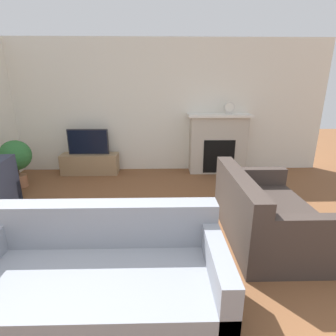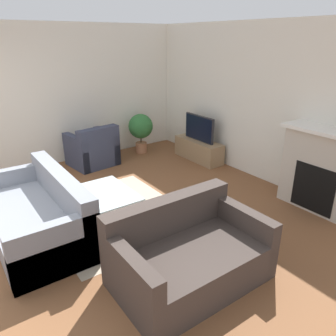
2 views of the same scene
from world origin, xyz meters
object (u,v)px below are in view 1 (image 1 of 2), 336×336
(couch_sectional, at_px, (101,280))
(potted_plant, at_px, (16,158))
(coffee_table, at_px, (123,217))
(couch_loveseat, at_px, (264,216))
(tv, at_px, (88,142))
(mantel_clock, at_px, (229,108))

(couch_sectional, relative_size, potted_plant, 2.28)
(coffee_table, bearing_deg, couch_loveseat, 3.96)
(tv, xyz_separation_m, couch_loveseat, (2.76, -2.50, -0.40))
(coffee_table, distance_m, mantel_clock, 3.41)
(coffee_table, height_order, potted_plant, potted_plant)
(couch_loveseat, height_order, coffee_table, couch_loveseat)
(potted_plant, height_order, mantel_clock, mantel_clock)
(couch_loveseat, relative_size, mantel_clock, 6.55)
(tv, relative_size, couch_loveseat, 0.52)
(tv, relative_size, potted_plant, 0.95)
(couch_loveseat, bearing_deg, potted_plant, 65.54)
(tv, xyz_separation_m, potted_plant, (-1.11, -0.74, -0.12))
(tv, height_order, couch_loveseat, tv)
(couch_loveseat, xyz_separation_m, potted_plant, (-3.87, 1.76, 0.27))
(couch_sectional, height_order, coffee_table, couch_sectional)
(couch_loveseat, xyz_separation_m, coffee_table, (-1.69, -0.12, 0.07))
(tv, height_order, mantel_clock, mantel_clock)
(couch_sectional, distance_m, mantel_clock, 4.23)
(couch_sectional, distance_m, couch_loveseat, 2.04)
(coffee_table, bearing_deg, potted_plant, 139.19)
(potted_plant, bearing_deg, tv, 33.88)
(couch_sectional, xyz_separation_m, potted_plant, (-2.12, 2.82, 0.28))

